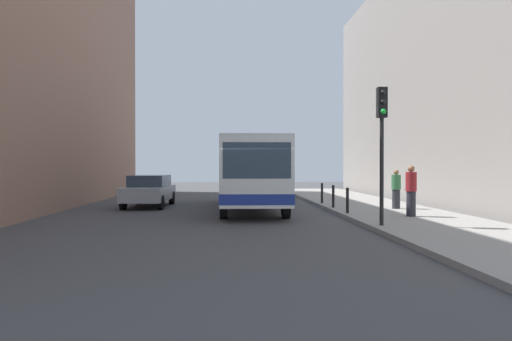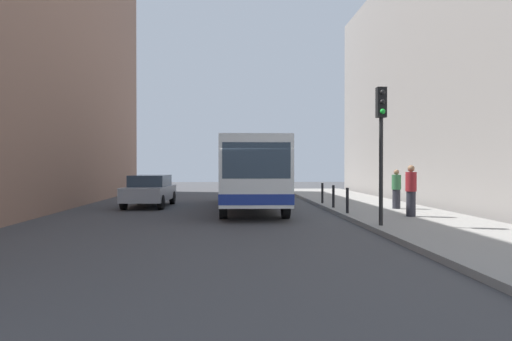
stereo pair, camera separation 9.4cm
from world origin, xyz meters
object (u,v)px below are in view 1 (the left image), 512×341
object	(u,v)px
car_beside_bus	(149,190)
bollard_near	(347,200)
bus	(251,170)
bollard_mid	(333,196)
pedestrian_near_signal	(411,191)
pedestrian_mid_sidewalk	(396,189)
bollard_far	(322,193)
traffic_light	(382,129)

from	to	relation	value
car_beside_bus	bollard_near	distance (m)	9.59
bus	bollard_mid	distance (m)	3.83
bollard_near	pedestrian_near_signal	size ratio (longest dim) A/B	0.53
bollard_mid	pedestrian_mid_sidewalk	size ratio (longest dim) A/B	0.59
bollard_far	pedestrian_near_signal	xyz separation A→B (m)	(1.94, -6.10, 0.43)
bollard_far	pedestrian_mid_sidewalk	world-z (taller)	pedestrian_mid_sidewalk
pedestrian_near_signal	pedestrian_mid_sidewalk	world-z (taller)	pedestrian_near_signal
bollard_far	car_beside_bus	bearing A→B (deg)	178.30
bus	car_beside_bus	bearing A→B (deg)	-15.55
bollard_far	pedestrian_near_signal	bearing A→B (deg)	-72.35
car_beside_bus	bollard_near	size ratio (longest dim) A/B	4.72
bollard_mid	pedestrian_near_signal	distance (m)	4.18
bollard_far	traffic_light	bearing A→B (deg)	-89.33
car_beside_bus	bollard_far	distance (m)	8.14
bollard_mid	pedestrian_near_signal	size ratio (longest dim) A/B	0.53
car_beside_bus	pedestrian_mid_sidewalk	world-z (taller)	pedestrian_mid_sidewalk
traffic_light	bollard_near	distance (m)	4.39
bollard_mid	bollard_far	world-z (taller)	same
traffic_light	bollard_far	bearing A→B (deg)	90.67
bus	pedestrian_near_signal	bearing A→B (deg)	138.04
bus	bollard_mid	xyz separation A→B (m)	(3.43, -1.29, -1.10)
pedestrian_near_signal	pedestrian_mid_sidewalk	distance (m)	3.09
bollard_near	pedestrian_mid_sidewalk	distance (m)	3.08
car_beside_bus	bollard_mid	xyz separation A→B (m)	(8.13, -2.66, -0.16)
bollard_far	pedestrian_mid_sidewalk	size ratio (longest dim) A/B	0.59
bus	bollard_near	bearing A→B (deg)	133.57
traffic_light	bollard_near	bearing A→B (deg)	91.55
bollard_far	bus	bearing A→B (deg)	-161.71
bus	pedestrian_mid_sidewalk	world-z (taller)	bus
pedestrian_near_signal	bollard_far	bearing A→B (deg)	-116.77
bollard_near	bollard_mid	bearing A→B (deg)	90.00
bus	bollard_mid	world-z (taller)	bus
bollard_far	pedestrian_near_signal	world-z (taller)	pedestrian_near_signal
bollard_mid	car_beside_bus	bearing A→B (deg)	161.88
bus	car_beside_bus	world-z (taller)	bus
bollard_far	pedestrian_near_signal	distance (m)	6.41
bus	pedestrian_near_signal	size ratio (longest dim) A/B	6.16
car_beside_bus	pedestrian_mid_sidewalk	xyz separation A→B (m)	(10.62, -3.30, 0.17)
traffic_light	bollard_near	xyz separation A→B (m)	(-0.10, 3.69, -2.38)
bollard_mid	bollard_far	size ratio (longest dim) A/B	1.00
bollard_mid	pedestrian_mid_sidewalk	distance (m)	2.59
car_beside_bus	pedestrian_near_signal	xyz separation A→B (m)	(10.07, -6.34, 0.27)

